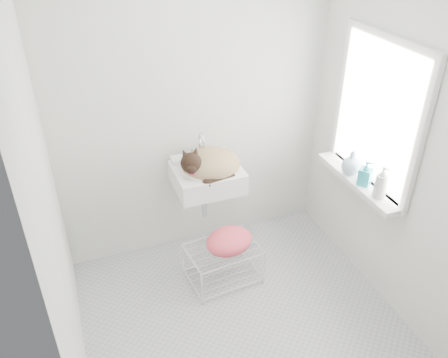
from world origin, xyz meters
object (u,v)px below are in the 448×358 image
object	(u,v)px
bottle_b	(363,184)
bottle_c	(350,173)
sink	(207,168)
bottle_a	(378,197)
wire_rack	(223,264)
cat	(209,164)

from	to	relation	value
bottle_b	bottle_c	size ratio (longest dim) A/B	1.02
sink	bottle_a	bearing A→B (deg)	-38.67
wire_rack	bottle_a	size ratio (longest dim) A/B	2.60
sink	bottle_c	size ratio (longest dim) A/B	2.78
sink	bottle_c	world-z (taller)	sink
bottle_b	bottle_c	bearing A→B (deg)	90.00
sink	bottle_c	xyz separation A→B (m)	(0.99, -0.44, 0.00)
bottle_b	bottle_a	bearing A→B (deg)	-90.00
bottle_b	bottle_c	world-z (taller)	bottle_b
cat	wire_rack	world-z (taller)	cat
bottle_a	bottle_b	xyz separation A→B (m)	(0.00, 0.17, 0.00)
bottle_a	sink	bearing A→B (deg)	141.33
sink	wire_rack	distance (m)	0.78
bottle_a	wire_rack	bearing A→B (deg)	155.00
bottle_a	cat	bearing A→B (deg)	141.63
sink	cat	xyz separation A→B (m)	(0.01, -0.02, 0.04)
bottle_a	bottle_b	bearing A→B (deg)	90.00
bottle_c	wire_rack	bearing A→B (deg)	173.54
bottle_a	bottle_c	bearing A→B (deg)	90.00
cat	bottle_c	bearing A→B (deg)	-17.90
wire_rack	bottle_a	xyz separation A→B (m)	(0.98, -0.46, 0.70)
sink	bottle_b	xyz separation A→B (m)	(0.99, -0.62, 0.00)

